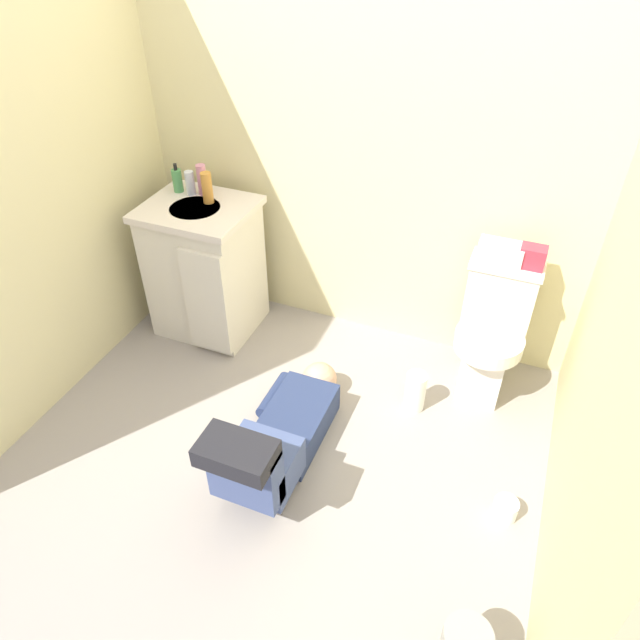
{
  "coord_description": "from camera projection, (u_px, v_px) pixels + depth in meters",
  "views": [
    {
      "loc": [
        0.91,
        -1.76,
        2.32
      ],
      "look_at": [
        0.01,
        0.45,
        0.45
      ],
      "focal_mm": 32.96,
      "sensor_mm": 36.0,
      "label": 1
    }
  ],
  "objects": [
    {
      "name": "wall_left",
      "position": [
        11.0,
        178.0,
        2.62
      ],
      "size": [
        0.08,
        2.08,
        2.4
      ],
      "primitive_type": "cube",
      "color": "beige",
      "rests_on": "ground_plane"
    },
    {
      "name": "tissue_box",
      "position": [
        501.0,
        252.0,
        2.89
      ],
      "size": [
        0.22,
        0.11,
        0.1
      ],
      "primitive_type": "cube",
      "color": "silver",
      "rests_on": "toilet"
    },
    {
      "name": "toilet_paper_roll",
      "position": [
        505.0,
        509.0,
        2.61
      ],
      "size": [
        0.11,
        0.11,
        0.1
      ],
      "primitive_type": "cylinder",
      "color": "white",
      "rests_on": "ground_plane"
    },
    {
      "name": "bottle_amber",
      "position": [
        207.0,
        188.0,
        3.21
      ],
      "size": [
        0.06,
        0.06,
        0.17
      ],
      "primitive_type": "cylinder",
      "color": "#CB8634",
      "rests_on": "vanity_cabinet"
    },
    {
      "name": "wall_back",
      "position": [
        364.0,
        135.0,
        3.03
      ],
      "size": [
        2.67,
        0.08,
        2.4
      ],
      "primitive_type": "cube",
      "color": "beige",
      "rests_on": "ground_plane"
    },
    {
      "name": "paper_towel_roll",
      "position": [
        415.0,
        392.0,
        3.09
      ],
      "size": [
        0.11,
        0.11,
        0.23
      ],
      "primitive_type": "cylinder",
      "color": "white",
      "rests_on": "ground_plane"
    },
    {
      "name": "toilet",
      "position": [
        491.0,
        332.0,
        3.08
      ],
      "size": [
        0.36,
        0.46,
        0.75
      ],
      "color": "silver",
      "rests_on": "ground_plane"
    },
    {
      "name": "soap_dispenser",
      "position": [
        177.0,
        180.0,
        3.33
      ],
      "size": [
        0.06,
        0.06,
        0.17
      ],
      "color": "#4B9353",
      "rests_on": "vanity_cabinet"
    },
    {
      "name": "faucet",
      "position": [
        209.0,
        187.0,
        3.3
      ],
      "size": [
        0.02,
        0.02,
        0.1
      ],
      "primitive_type": "cylinder",
      "color": "silver",
      "rests_on": "vanity_cabinet"
    },
    {
      "name": "ground_plane",
      "position": [
        285.0,
        442.0,
        3.0
      ],
      "size": [
        3.01,
        3.08,
        0.04
      ],
      "primitive_type": "cube",
      "color": "gray"
    },
    {
      "name": "person_plumber",
      "position": [
        278.0,
        437.0,
        2.77
      ],
      "size": [
        0.39,
        1.06,
        0.52
      ],
      "color": "navy",
      "rests_on": "ground_plane"
    },
    {
      "name": "bottle_pink",
      "position": [
        202.0,
        180.0,
        3.29
      ],
      "size": [
        0.05,
        0.05,
        0.17
      ],
      "primitive_type": "cylinder",
      "color": "pink",
      "rests_on": "vanity_cabinet"
    },
    {
      "name": "bottle_clear",
      "position": [
        190.0,
        183.0,
        3.3
      ],
      "size": [
        0.05,
        0.05,
        0.14
      ],
      "primitive_type": "cylinder",
      "color": "silver",
      "rests_on": "vanity_cabinet"
    },
    {
      "name": "toiletry_bag",
      "position": [
        533.0,
        257.0,
        2.84
      ],
      "size": [
        0.12,
        0.09,
        0.11
      ],
      "primitive_type": "cube",
      "color": "#B22D3F",
      "rests_on": "toilet"
    },
    {
      "name": "vanity_cabinet",
      "position": [
        205.0,
        268.0,
        3.47
      ],
      "size": [
        0.6,
        0.53,
        0.82
      ],
      "color": "silver",
      "rests_on": "ground_plane"
    }
  ]
}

